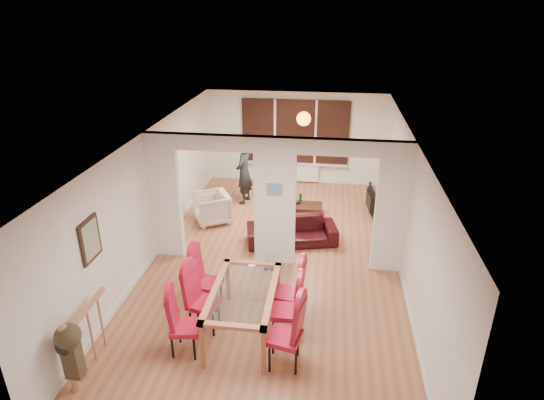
% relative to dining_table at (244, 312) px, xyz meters
% --- Properties ---
extents(floor, '(5.00, 9.00, 0.01)m').
position_rel_dining_table_xyz_m(floor, '(0.20, 2.25, -0.41)').
color(floor, '#9E5F3F').
rests_on(floor, ground).
extents(room_walls, '(5.00, 9.00, 2.60)m').
position_rel_dining_table_xyz_m(room_walls, '(0.20, 2.25, 0.89)').
color(room_walls, silver).
rests_on(room_walls, floor).
extents(divider_wall, '(5.00, 0.18, 2.60)m').
position_rel_dining_table_xyz_m(divider_wall, '(0.20, 2.25, 0.89)').
color(divider_wall, white).
rests_on(divider_wall, floor).
extents(bay_window_blinds, '(3.00, 0.08, 1.80)m').
position_rel_dining_table_xyz_m(bay_window_blinds, '(0.20, 6.69, 1.09)').
color(bay_window_blinds, black).
rests_on(bay_window_blinds, room_walls).
extents(radiator, '(1.40, 0.08, 0.50)m').
position_rel_dining_table_xyz_m(radiator, '(0.20, 6.65, -0.11)').
color(radiator, white).
rests_on(radiator, floor).
extents(pendant_light, '(0.36, 0.36, 0.36)m').
position_rel_dining_table_xyz_m(pendant_light, '(0.50, 5.55, 1.74)').
color(pendant_light, orange).
rests_on(pendant_light, room_walls).
extents(stair_newel, '(0.40, 1.20, 1.10)m').
position_rel_dining_table_xyz_m(stair_newel, '(-2.05, -0.95, 0.14)').
color(stair_newel, '#AF7350').
rests_on(stair_newel, floor).
extents(wall_poster, '(0.04, 0.52, 0.67)m').
position_rel_dining_table_xyz_m(wall_poster, '(-2.27, -0.15, 1.19)').
color(wall_poster, gray).
rests_on(wall_poster, room_walls).
extents(pillar_photo, '(0.30, 0.03, 0.25)m').
position_rel_dining_table_xyz_m(pillar_photo, '(0.20, 2.15, 1.19)').
color(pillar_photo, '#4C8CD8').
rests_on(pillar_photo, divider_wall).
extents(dining_table, '(0.98, 1.73, 0.81)m').
position_rel_dining_table_xyz_m(dining_table, '(0.00, 0.00, 0.00)').
color(dining_table, '#995938').
rests_on(dining_table, floor).
extents(dining_chair_la, '(0.47, 0.47, 1.04)m').
position_rel_dining_table_xyz_m(dining_chair_la, '(-0.77, -0.52, 0.11)').
color(dining_chair_la, '#A2102B').
rests_on(dining_chair_la, floor).
extents(dining_chair_lb, '(0.54, 0.54, 1.10)m').
position_rel_dining_table_xyz_m(dining_chair_lb, '(-0.65, 0.04, 0.15)').
color(dining_chair_lb, '#A2102B').
rests_on(dining_chair_lb, floor).
extents(dining_chair_lc, '(0.49, 0.49, 1.08)m').
position_rel_dining_table_xyz_m(dining_chair_lc, '(-0.74, 0.60, 0.13)').
color(dining_chair_lc, '#A2102B').
rests_on(dining_chair_lc, floor).
extents(dining_chair_ra, '(0.54, 0.54, 1.13)m').
position_rel_dining_table_xyz_m(dining_chair_ra, '(0.70, -0.59, 0.16)').
color(dining_chair_ra, '#A2102B').
rests_on(dining_chair_ra, floor).
extents(dining_chair_rb, '(0.43, 0.43, 1.06)m').
position_rel_dining_table_xyz_m(dining_chair_rb, '(0.66, 0.03, 0.13)').
color(dining_chair_rb, '#A2102B').
rests_on(dining_chair_rb, floor).
extents(dining_chair_rc, '(0.49, 0.49, 1.06)m').
position_rel_dining_table_xyz_m(dining_chair_rc, '(0.66, 0.49, 0.12)').
color(dining_chair_rc, '#A2102B').
rests_on(dining_chair_rc, floor).
extents(sofa, '(2.05, 1.18, 0.56)m').
position_rel_dining_table_xyz_m(sofa, '(0.47, 3.05, -0.13)').
color(sofa, black).
rests_on(sofa, floor).
extents(armchair, '(1.06, 1.07, 0.72)m').
position_rel_dining_table_xyz_m(armchair, '(-1.51, 3.80, -0.05)').
color(armchair, beige).
rests_on(armchair, floor).
extents(person, '(0.66, 0.49, 1.66)m').
position_rel_dining_table_xyz_m(person, '(-0.96, 5.06, 0.43)').
color(person, black).
rests_on(person, floor).
extents(television, '(1.08, 0.25, 0.62)m').
position_rel_dining_table_xyz_m(television, '(2.20, 4.84, -0.10)').
color(television, black).
rests_on(television, floor).
extents(coffee_table, '(1.14, 0.61, 0.26)m').
position_rel_dining_table_xyz_m(coffee_table, '(0.52, 4.51, -0.28)').
color(coffee_table, black).
rests_on(coffee_table, floor).
extents(bottle, '(0.07, 0.07, 0.29)m').
position_rel_dining_table_xyz_m(bottle, '(0.53, 4.58, -0.01)').
color(bottle, '#143F19').
rests_on(bottle, coffee_table).
extents(bowl, '(0.22, 0.22, 0.05)m').
position_rel_dining_table_xyz_m(bowl, '(0.38, 4.59, -0.12)').
color(bowl, black).
rests_on(bowl, coffee_table).
extents(shoes, '(0.22, 0.23, 0.09)m').
position_rel_dining_table_xyz_m(shoes, '(0.15, 1.93, -0.36)').
color(shoes, black).
rests_on(shoes, floor).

